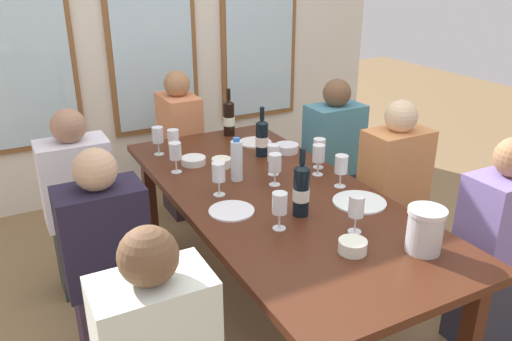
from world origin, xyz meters
TOP-DOWN VIEW (x-y plane):
  - ground_plane at (0.00, 0.00)m, footprint 12.00×12.00m
  - back_wall_with_windows at (0.00, 1.98)m, footprint 4.16×0.10m
  - dining_table at (0.00, 0.00)m, footprint 0.96×2.14m
  - white_plate_0 at (0.31, -0.30)m, footprint 0.26×0.26m
  - white_plate_1 at (-0.28, -0.09)m, footprint 0.22×0.22m
  - white_plate_2 at (0.27, 0.72)m, footprint 0.21×0.21m
  - metal_pitcher at (0.26, -0.77)m, footprint 0.16×0.16m
  - wine_bottle_0 at (0.20, 0.50)m, footprint 0.08×0.08m
  - wine_bottle_1 at (0.19, 0.95)m, footprint 0.08×0.08m
  - wine_bottle_2 at (-0.01, -0.26)m, footprint 0.08×0.08m
  - tasting_bowl_0 at (0.00, -0.64)m, footprint 0.12×0.12m
  - tasting_bowl_1 at (0.36, 0.48)m, footprint 0.14×0.14m
  - tasting_bowl_2 at (-0.22, 0.56)m, footprint 0.14×0.14m
  - tasting_bowl_3 at (-0.09, 0.45)m, footprint 0.11×0.11m
  - water_bottle at (-0.10, 0.24)m, footprint 0.06×0.06m
  - wine_glass_0 at (0.11, -0.51)m, footprint 0.07×0.07m
  - wine_glass_1 at (0.05, 0.09)m, footprint 0.07×0.07m
  - wine_glass_2 at (0.11, 0.21)m, footprint 0.07×0.07m
  - wine_glass_3 at (-0.35, 0.81)m, footprint 0.07×0.07m
  - wine_glass_4 at (0.34, -0.09)m, footprint 0.07×0.07m
  - wine_glass_5 at (-0.35, 0.49)m, footprint 0.07×0.07m
  - wine_glass_6 at (-0.28, 0.72)m, footprint 0.07×0.07m
  - wine_glass_7 at (0.39, 0.18)m, footprint 0.07×0.07m
  - wine_glass_8 at (-0.26, 0.11)m, footprint 0.07×0.07m
  - wine_glass_9 at (-0.17, -0.34)m, footprint 0.07×0.07m
  - wine_glass_10 at (0.33, 0.10)m, footprint 0.07×0.07m
  - seated_person_1 at (0.86, -0.69)m, footprint 0.38×0.24m
  - seated_person_2 at (-0.86, 0.05)m, footprint 0.38×0.24m
  - seated_person_3 at (0.86, 0.05)m, footprint 0.38×0.24m
  - seated_person_4 at (-0.86, 0.74)m, footprint 0.38×0.24m
  - seated_person_5 at (0.86, 0.66)m, footprint 0.38×0.24m
  - seated_person_6 at (0.00, 1.42)m, footprint 0.24×0.38m

SIDE VIEW (x-z plane):
  - ground_plane at x=0.00m, z-range 0.00..0.00m
  - seated_person_1 at x=0.86m, z-range -0.03..1.08m
  - seated_person_2 at x=-0.86m, z-range -0.03..1.08m
  - seated_person_3 at x=0.86m, z-range -0.03..1.08m
  - seated_person_4 at x=-0.86m, z-range -0.03..1.08m
  - seated_person_5 at x=0.86m, z-range -0.03..1.08m
  - seated_person_6 at x=0.00m, z-range -0.03..1.08m
  - dining_table at x=0.00m, z-range 0.30..1.04m
  - white_plate_0 at x=0.31m, z-range 0.74..0.75m
  - white_plate_1 at x=-0.28m, z-range 0.74..0.75m
  - white_plate_2 at x=0.27m, z-range 0.74..0.75m
  - tasting_bowl_2 at x=-0.22m, z-range 0.74..0.78m
  - tasting_bowl_1 at x=0.36m, z-range 0.74..0.79m
  - tasting_bowl_3 at x=-0.09m, z-range 0.74..0.79m
  - tasting_bowl_0 at x=0.00m, z-range 0.74..0.79m
  - metal_pitcher at x=0.26m, z-range 0.74..0.93m
  - water_bottle at x=-0.10m, z-range 0.73..0.97m
  - wine_bottle_0 at x=0.20m, z-range 0.70..1.01m
  - wine_glass_5 at x=-0.35m, z-range 0.77..0.94m
  - wine_glass_6 at x=-0.28m, z-range 0.77..0.94m
  - wine_glass_9 at x=-0.17m, z-range 0.77..0.94m
  - wine_glass_0 at x=0.11m, z-range 0.77..0.94m
  - wine_glass_3 at x=-0.35m, z-range 0.77..0.94m
  - wine_glass_8 at x=-0.26m, z-range 0.77..0.94m
  - wine_glass_4 at x=0.34m, z-range 0.77..0.94m
  - wine_glass_1 at x=0.05m, z-range 0.77..0.95m
  - wine_glass_2 at x=0.11m, z-range 0.77..0.95m
  - wine_glass_7 at x=0.39m, z-range 0.77..0.95m
  - wine_glass_10 at x=0.33m, z-range 0.77..0.95m
  - wine_bottle_1 at x=0.19m, z-range 0.70..1.02m
  - wine_bottle_2 at x=-0.01m, z-range 0.70..1.03m
  - back_wall_with_windows at x=0.00m, z-range 0.00..2.90m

